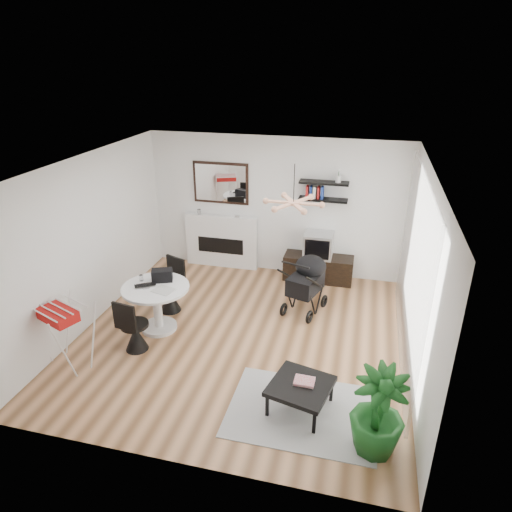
% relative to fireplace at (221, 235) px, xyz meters
% --- Properties ---
extents(floor, '(5.00, 5.00, 0.00)m').
position_rel_fireplace_xyz_m(floor, '(1.10, -2.42, -0.69)').
color(floor, brown).
rests_on(floor, ground).
extents(ceiling, '(5.00, 5.00, 0.00)m').
position_rel_fireplace_xyz_m(ceiling, '(1.10, -2.42, 2.01)').
color(ceiling, white).
rests_on(ceiling, wall_back).
extents(wall_back, '(5.00, 0.00, 5.00)m').
position_rel_fireplace_xyz_m(wall_back, '(1.10, 0.08, 0.66)').
color(wall_back, white).
rests_on(wall_back, floor).
extents(wall_left, '(0.00, 5.00, 5.00)m').
position_rel_fireplace_xyz_m(wall_left, '(-1.40, -2.42, 0.66)').
color(wall_left, white).
rests_on(wall_left, floor).
extents(wall_right, '(0.00, 5.00, 5.00)m').
position_rel_fireplace_xyz_m(wall_right, '(3.60, -2.42, 0.66)').
color(wall_right, white).
rests_on(wall_right, floor).
extents(sheer_curtain, '(0.04, 3.60, 2.60)m').
position_rel_fireplace_xyz_m(sheer_curtain, '(3.50, -2.22, 0.66)').
color(sheer_curtain, white).
rests_on(sheer_curtain, wall_right).
extents(fireplace, '(1.50, 0.17, 2.16)m').
position_rel_fireplace_xyz_m(fireplace, '(0.00, 0.00, 0.00)').
color(fireplace, white).
rests_on(fireplace, floor).
extents(shelf_lower, '(0.90, 0.25, 0.04)m').
position_rel_fireplace_xyz_m(shelf_lower, '(2.02, -0.05, 0.91)').
color(shelf_lower, black).
rests_on(shelf_lower, wall_back).
extents(shelf_upper, '(0.90, 0.25, 0.04)m').
position_rel_fireplace_xyz_m(shelf_upper, '(2.02, -0.05, 1.23)').
color(shelf_upper, black).
rests_on(shelf_upper, wall_back).
extents(pendant_lamp, '(0.90, 0.90, 0.10)m').
position_rel_fireplace_xyz_m(pendant_lamp, '(1.80, -2.12, 1.46)').
color(pendant_lamp, tan).
rests_on(pendant_lamp, ceiling).
extents(tv_console, '(1.32, 0.46, 0.50)m').
position_rel_fireplace_xyz_m(tv_console, '(2.02, -0.16, -0.44)').
color(tv_console, black).
rests_on(tv_console, floor).
extents(crt_tv, '(0.54, 0.47, 0.47)m').
position_rel_fireplace_xyz_m(crt_tv, '(1.99, -0.17, 0.05)').
color(crt_tv, silver).
rests_on(crt_tv, tv_console).
extents(dining_table, '(1.05, 1.05, 0.77)m').
position_rel_fireplace_xyz_m(dining_table, '(-0.25, -2.53, -0.18)').
color(dining_table, white).
rests_on(dining_table, floor).
extents(laptop, '(0.38, 0.35, 0.03)m').
position_rel_fireplace_xyz_m(laptop, '(-0.39, -2.60, 0.09)').
color(laptop, black).
rests_on(laptop, dining_table).
extents(black_bag, '(0.37, 0.30, 0.19)m').
position_rel_fireplace_xyz_m(black_bag, '(-0.23, -2.32, 0.18)').
color(black_bag, black).
rests_on(black_bag, dining_table).
extents(newspaper, '(0.37, 0.33, 0.01)m').
position_rel_fireplace_xyz_m(newspaper, '(-0.07, -2.62, 0.09)').
color(newspaper, silver).
rests_on(newspaper, dining_table).
extents(drinking_glass, '(0.06, 0.06, 0.10)m').
position_rel_fireplace_xyz_m(drinking_glass, '(-0.55, -2.40, 0.13)').
color(drinking_glass, white).
rests_on(drinking_glass, dining_table).
extents(chair_far, '(0.49, 0.50, 0.93)m').
position_rel_fireplace_xyz_m(chair_far, '(-0.30, -1.93, -0.39)').
color(chair_far, black).
rests_on(chair_far, floor).
extents(chair_near, '(0.43, 0.44, 0.87)m').
position_rel_fireplace_xyz_m(chair_near, '(-0.34, -3.14, -0.41)').
color(chair_near, black).
rests_on(chair_near, floor).
extents(drying_rack, '(0.81, 0.79, 0.96)m').
position_rel_fireplace_xyz_m(drying_rack, '(-1.08, -3.69, -0.18)').
color(drying_rack, white).
rests_on(drying_rack, floor).
extents(stroller, '(0.76, 0.96, 1.07)m').
position_rel_fireplace_xyz_m(stroller, '(1.95, -1.34, -0.23)').
color(stroller, black).
rests_on(stroller, floor).
extents(rug, '(1.82, 1.32, 0.01)m').
position_rel_fireplace_xyz_m(rug, '(2.28, -3.83, -0.68)').
color(rug, '#A4A4A4').
rests_on(rug, floor).
extents(coffee_table, '(0.86, 0.86, 0.37)m').
position_rel_fireplace_xyz_m(coffee_table, '(2.23, -3.77, -0.35)').
color(coffee_table, black).
rests_on(coffee_table, rug).
extents(magazines, '(0.25, 0.20, 0.04)m').
position_rel_fireplace_xyz_m(magazines, '(2.27, -3.73, -0.29)').
color(magazines, '#C63145').
rests_on(magazines, coffee_table).
extents(potted_plant, '(0.62, 0.62, 1.07)m').
position_rel_fireplace_xyz_m(potted_plant, '(3.14, -4.21, -0.15)').
color(potted_plant, '#17521B').
rests_on(potted_plant, floor).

